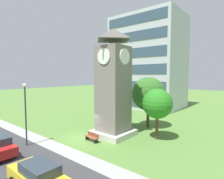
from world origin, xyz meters
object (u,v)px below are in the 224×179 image
object	(u,v)px
street_lamp	(25,107)
parked_car_yellow	(38,176)
tree_near_tower	(157,104)
clock_tower	(113,88)
park_bench	(92,137)
tree_streetside	(148,94)

from	to	relation	value
street_lamp	parked_car_yellow	size ratio (longest dim) A/B	1.31
street_lamp	tree_near_tower	distance (m)	13.28
clock_tower	street_lamp	world-z (taller)	clock_tower
park_bench	street_lamp	size ratio (longest dim) A/B	0.30
tree_near_tower	parked_car_yellow	xyz separation A→B (m)	(-1.47, -12.66, -2.96)
clock_tower	park_bench	bearing A→B (deg)	-99.40
street_lamp	clock_tower	bearing A→B (deg)	59.48
park_bench	street_lamp	distance (m)	7.17
park_bench	street_lamp	world-z (taller)	street_lamp
clock_tower	street_lamp	bearing A→B (deg)	-120.52
clock_tower	tree_streetside	distance (m)	5.85
park_bench	clock_tower	bearing A→B (deg)	80.60
tree_near_tower	parked_car_yellow	size ratio (longest dim) A/B	1.17
tree_near_tower	street_lamp	bearing A→B (deg)	-132.59
clock_tower	tree_near_tower	size ratio (longest dim) A/B	2.20
clock_tower	park_bench	distance (m)	5.74
tree_streetside	clock_tower	bearing A→B (deg)	-103.98
street_lamp	tree_near_tower	xyz separation A→B (m)	(8.99, 9.78, 0.07)
parked_car_yellow	park_bench	bearing A→B (deg)	113.83
park_bench	parked_car_yellow	size ratio (longest dim) A/B	0.40
tree_near_tower	parked_car_yellow	world-z (taller)	tree_near_tower
street_lamp	parked_car_yellow	world-z (taller)	street_lamp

